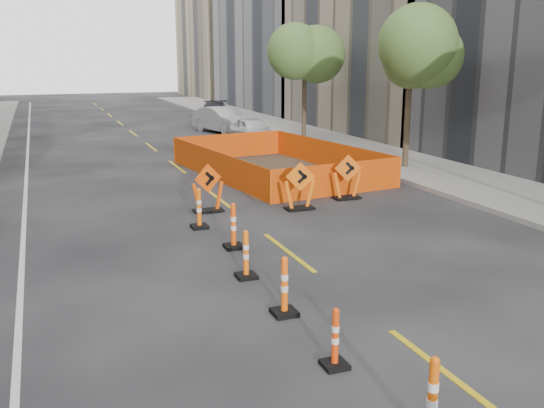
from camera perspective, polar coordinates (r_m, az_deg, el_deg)
name	(u,v)px	position (r m, az deg, el deg)	size (l,w,h in m)	color
ground_plane	(376,319)	(10.87, 9.75, -10.64)	(140.00, 140.00, 0.00)	black
sidewalk_right	(417,167)	(25.27, 13.53, 3.39)	(4.00, 90.00, 0.15)	gray
bld_right_c	(424,13)	(39.23, 14.09, 17.08)	(12.00, 16.00, 14.00)	gray
bld_right_e	(242,23)	(70.71, -2.85, 16.61)	(12.00, 14.00, 16.00)	tan
tree_r_b	(411,54)	(24.55, 12.93, 13.58)	(2.80, 2.80, 5.95)	#382B1E
tree_r_c	(305,55)	(33.34, 3.10, 13.86)	(2.80, 2.80, 5.95)	#382B1E
channelizer_1	(432,399)	(7.67, 14.85, -17.34)	(0.43, 0.43, 1.10)	#D95409
channelizer_2	(335,338)	(9.06, 5.97, -12.41)	(0.37, 0.37, 0.93)	red
channelizer_3	(284,286)	(10.69, 1.18, -7.71)	(0.43, 0.43, 1.08)	#FF590A
channelizer_4	(246,254)	(12.43, -2.47, -4.74)	(0.40, 0.40, 1.02)	#FF660A
channelizer_5	(233,226)	(14.33, -3.65, -2.06)	(0.44, 0.44, 1.11)	#FF4C0A
channelizer_6	(199,208)	(16.10, -6.88, -0.39)	(0.43, 0.43, 1.10)	orange
chevron_sign_left	(208,188)	(17.75, -6.06, 1.53)	(0.96, 0.58, 1.44)	#E14809
chevron_sign_center	(300,186)	(17.93, 2.64, 1.71)	(0.96, 0.57, 1.43)	orange
chevron_sign_right	(347,177)	(19.41, 7.10, 2.55)	(0.96, 0.58, 1.44)	#DF5509
safety_fence	(275,160)	(23.51, 0.30, 4.17)	(5.09, 8.67, 1.08)	#FF630D
parked_car_near	(253,130)	(31.90, -1.81, 6.94)	(1.59, 3.96, 1.35)	silver
parked_car_mid	(223,120)	(36.46, -4.66, 7.89)	(1.61, 4.62, 1.52)	#969499
parked_car_far	(214,113)	(41.85, -5.46, 8.55)	(1.98, 4.87, 1.41)	black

